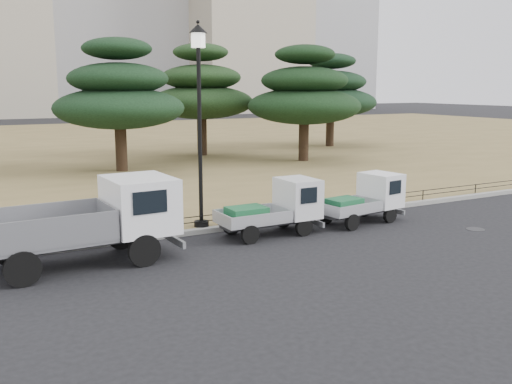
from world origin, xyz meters
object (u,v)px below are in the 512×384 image
truck_kei_front (276,208)px  street_lamp (199,92)px  truck_large (90,218)px  truck_kei_rear (365,199)px

truck_kei_front → street_lamp: bearing=141.6°
truck_large → truck_kei_front: size_ratio=1.58×
truck_large → truck_kei_rear: bearing=-0.9°
truck_large → truck_kei_front: bearing=0.6°
truck_kei_front → street_lamp: (-1.94, 1.50, 3.60)m
truck_kei_rear → truck_kei_front: bearing=171.7°
street_lamp → truck_kei_front: bearing=-37.8°
truck_large → truck_kei_rear: 9.42m
truck_large → street_lamp: bearing=22.5°
truck_large → truck_kei_front: truck_large is taller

